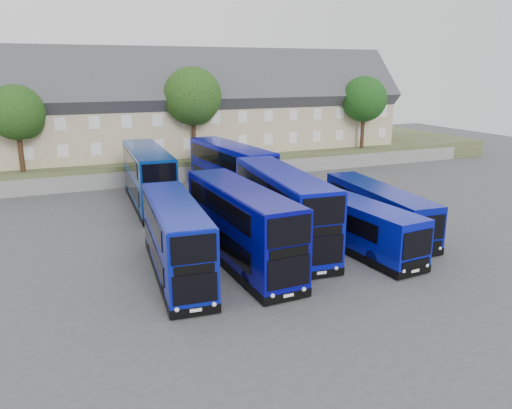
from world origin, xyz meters
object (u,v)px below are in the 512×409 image
object	(u,v)px
dd_front_mid	(241,227)
tree_mid	(194,98)
tree_west	(18,115)
tree_far	(372,94)
coach_east_a	(350,223)
dd_front_left	(176,240)
tree_east	(365,101)

from	to	relation	value
dd_front_mid	tree_mid	xyz separation A→B (m)	(4.26, 23.90, 5.86)
tree_west	tree_far	bearing A→B (deg)	9.46
coach_east_a	dd_front_left	bearing A→B (deg)	176.41
tree_mid	dd_front_mid	bearing A→B (deg)	-100.10
dd_front_left	tree_west	size ratio (longest dim) A/B	1.37
dd_front_mid	tree_west	xyz separation A→B (m)	(-11.74, 23.40, 4.84)
dd_front_mid	tree_mid	distance (m)	24.97
coach_east_a	tree_east	size ratio (longest dim) A/B	1.40
tree_far	dd_front_left	bearing A→B (deg)	-138.07
coach_east_a	dd_front_mid	bearing A→B (deg)	175.22
coach_east_a	tree_east	distance (m)	29.43
dd_front_mid	tree_far	size ratio (longest dim) A/B	1.32
tree_mid	coach_east_a	bearing A→B (deg)	-82.60
tree_east	tree_far	world-z (taller)	tree_far
coach_east_a	tree_mid	size ratio (longest dim) A/B	1.25
tree_west	tree_mid	size ratio (longest dim) A/B	0.83
dd_front_mid	tree_east	world-z (taller)	tree_east
tree_west	tree_mid	bearing A→B (deg)	1.79
dd_front_left	tree_west	distance (m)	25.43
dd_front_mid	tree_far	xyz separation A→B (m)	(30.26, 30.40, 5.52)
dd_front_left	tree_west	bearing A→B (deg)	113.30
coach_east_a	tree_far	distance (m)	38.54
coach_east_a	tree_mid	bearing A→B (deg)	92.37
coach_east_a	tree_far	xyz separation A→B (m)	(22.90, 30.37, 6.21)
tree_far	tree_east	bearing A→B (deg)	-130.60
tree_mid	tree_east	world-z (taller)	tree_mid
dd_front_left	dd_front_mid	world-z (taller)	dd_front_mid
dd_front_left	tree_east	distance (m)	37.14
dd_front_left	tree_far	bearing A→B (deg)	46.82
dd_front_left	tree_mid	size ratio (longest dim) A/B	1.14
dd_front_mid	coach_east_a	size ratio (longest dim) A/B	0.99
coach_east_a	tree_east	world-z (taller)	tree_east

